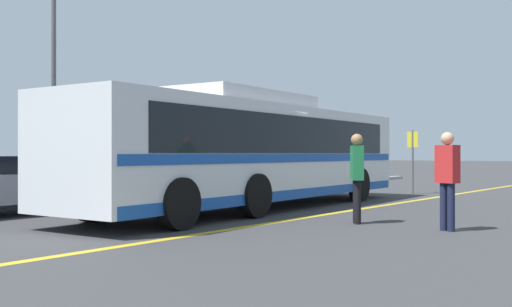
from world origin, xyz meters
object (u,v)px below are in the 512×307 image
at_px(transit_bus, 256,151).
at_px(parked_car_2, 196,176).
at_px(pedestrian_1, 447,174).
at_px(street_lamp, 54,30).
at_px(parked_car_1, 17,184).
at_px(bus_stop_sign, 413,154).
at_px(pedestrian_0, 357,172).

height_order(transit_bus, parked_car_2, transit_bus).
distance_m(parked_car_2, pedestrian_1, 9.83).
height_order(transit_bus, street_lamp, street_lamp).
xyz_separation_m(parked_car_1, bus_stop_sign, (12.56, -4.67, 0.73)).
relative_size(parked_car_2, bus_stop_sign, 2.11).
distance_m(pedestrian_1, bus_stop_sign, 10.51).
height_order(transit_bus, bus_stop_sign, transit_bus).
bearing_deg(pedestrian_1, transit_bus, -173.73).
bearing_deg(transit_bus, street_lamp, -162.38).
height_order(parked_car_1, street_lamp, street_lamp).
xyz_separation_m(parked_car_1, street_lamp, (2.25, 1.90, 4.30)).
bearing_deg(pedestrian_1, pedestrian_0, -160.59).
bearing_deg(pedestrian_0, bus_stop_sign, 159.09).
xyz_separation_m(transit_bus, parked_car_2, (1.74, 3.76, -0.81)).
xyz_separation_m(parked_car_2, bus_stop_sign, (6.33, -4.66, 0.74)).
distance_m(transit_bus, street_lamp, 7.03).
xyz_separation_m(parked_car_2, pedestrian_0, (-3.07, -7.43, 0.36)).
distance_m(transit_bus, parked_car_2, 4.23).
height_order(bus_stop_sign, street_lamp, street_lamp).
bearing_deg(bus_stop_sign, pedestrian_0, -77.41).
relative_size(parked_car_1, bus_stop_sign, 1.96).
bearing_deg(bus_stop_sign, parked_car_2, -130.20).
relative_size(pedestrian_1, street_lamp, 0.28).
bearing_deg(street_lamp, bus_stop_sign, -32.50).
height_order(parked_car_2, pedestrian_1, pedestrian_1).
relative_size(pedestrian_0, pedestrian_1, 1.00).
xyz_separation_m(pedestrian_0, pedestrian_1, (-0.01, -1.89, -0.00)).
xyz_separation_m(pedestrian_1, street_lamp, (-0.90, 11.23, 3.96)).
relative_size(transit_bus, parked_car_1, 2.84).
bearing_deg(parked_car_2, parked_car_1, -92.21).
relative_size(parked_car_2, pedestrian_0, 2.60).
bearing_deg(street_lamp, pedestrian_1, -85.44).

